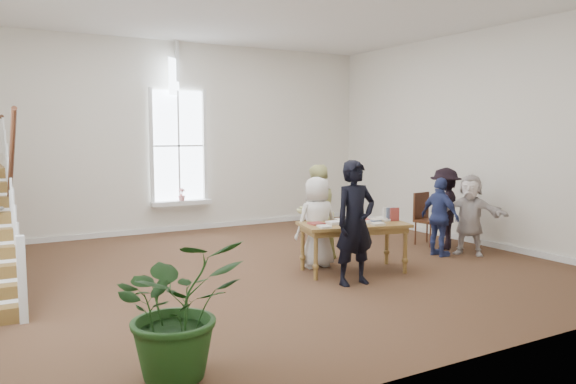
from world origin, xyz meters
TOP-DOWN VIEW (x-y plane):
  - ground at (0.00, 0.00)m, footprint 10.00×10.00m
  - room_shell at (-0.00, 4.39)m, footprint 10.49×10.00m
  - library_table at (1.26, -0.88)m, footprint 1.95×1.29m
  - police_officer at (0.80, -1.52)m, footprint 0.71×0.47m
  - elderly_woman at (0.90, -0.27)m, footprint 0.80×0.54m
  - person_yellow at (1.20, 0.23)m, footprint 0.96×0.80m
  - woman_cluster_a at (3.42, -0.69)m, footprint 0.42×0.91m
  - woman_cluster_b at (4.00, -0.24)m, footprint 1.23×1.14m
  - woman_cluster_c at (4.00, -0.89)m, footprint 1.18×1.47m
  - floor_plant at (-2.68, -3.39)m, footprint 1.24×1.08m
  - side_chair at (3.99, 0.30)m, footprint 0.54×0.54m

SIDE VIEW (x-z plane):
  - ground at x=0.00m, z-range 0.00..0.00m
  - room_shell at x=0.00m, z-range -4.60..5.40m
  - side_chair at x=3.99m, z-range 0.07..1.17m
  - floor_plant at x=-2.68m, z-range 0.00..1.38m
  - library_table at x=1.26m, z-range 0.30..1.20m
  - woman_cluster_a at x=3.42m, z-range 0.00..1.51m
  - woman_cluster_c at x=4.00m, z-range 0.00..1.57m
  - elderly_woman at x=0.90m, z-range 0.00..1.60m
  - woman_cluster_b at x=4.00m, z-range 0.00..1.66m
  - person_yellow at x=1.20m, z-range 0.00..1.77m
  - police_officer at x=0.80m, z-range 0.00..1.94m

